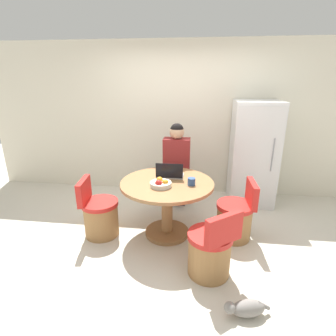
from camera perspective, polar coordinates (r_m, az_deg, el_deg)
ground_plane at (r=3.53m, az=0.29°, el=-15.48°), size 12.00×12.00×0.00m
wall_back at (r=4.63m, az=2.82°, el=10.33°), size 7.00×0.06×2.60m
refrigerator at (r=4.44m, az=18.07°, el=2.91°), size 0.70×0.66×1.68m
dining_table at (r=3.40m, az=-0.21°, el=-6.39°), size 1.18×1.18×0.76m
chair_right_side at (r=3.56m, az=14.45°, el=-10.54°), size 0.47×0.47×0.79m
chair_near_right_corner at (r=2.91m, az=9.20°, el=-17.48°), size 0.54×0.54×0.79m
chair_left_side at (r=3.62m, az=-14.62°, el=-9.99°), size 0.48×0.47×0.79m
person_seated at (r=4.06m, az=1.91°, el=1.32°), size 0.40×0.37×1.37m
laptop at (r=3.45m, az=0.42°, el=-1.32°), size 0.35×0.22×0.21m
fruit_bowl at (r=3.16m, az=-1.59°, el=-3.40°), size 0.26×0.26×0.10m
coffee_cup at (r=3.21m, az=5.12°, el=-2.95°), size 0.09×0.09×0.09m
cat at (r=2.70m, az=16.67°, el=-27.18°), size 0.42×0.21×0.15m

